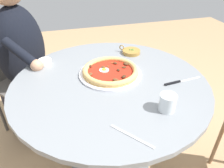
# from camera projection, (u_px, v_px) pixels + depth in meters

# --- Properties ---
(dining_table) EXTENTS (1.00, 1.00, 0.74)m
(dining_table) POSITION_uv_depth(u_px,v_px,m) (110.00, 109.00, 1.19)
(dining_table) COLOR gray
(dining_table) RESTS_ON ground
(pizza_on_plate) EXTENTS (0.33, 0.33, 0.04)m
(pizza_on_plate) POSITION_uv_depth(u_px,v_px,m) (110.00, 71.00, 1.13)
(pizza_on_plate) COLOR white
(pizza_on_plate) RESTS_ON dining_table
(water_glass) EXTENTS (0.07, 0.07, 0.08)m
(water_glass) POSITION_uv_depth(u_px,v_px,m) (167.00, 104.00, 0.88)
(water_glass) COLOR silver
(water_glass) RESTS_ON dining_table
(steak_knife) EXTENTS (0.21, 0.03, 0.01)m
(steak_knife) POSITION_uv_depth(u_px,v_px,m) (177.00, 82.00, 1.08)
(steak_knife) COLOR silver
(steak_knife) RESTS_ON dining_table
(ramekin_capers) EXTENTS (0.08, 0.08, 0.03)m
(ramekin_capers) POSITION_uv_depth(u_px,v_px,m) (45.00, 62.00, 1.23)
(ramekin_capers) COLOR white
(ramekin_capers) RESTS_ON dining_table
(olive_pan) EXTENTS (0.12, 0.11, 0.05)m
(olive_pan) POSITION_uv_depth(u_px,v_px,m) (131.00, 51.00, 1.35)
(olive_pan) COLOR olive
(olive_pan) RESTS_ON dining_table
(fork_utensil) EXTENTS (0.12, 0.15, 0.00)m
(fork_utensil) POSITION_uv_depth(u_px,v_px,m) (132.00, 136.00, 0.78)
(fork_utensil) COLOR #BCBCC1
(fork_utensil) RESTS_ON dining_table
(diner_person) EXTENTS (0.44, 0.57, 1.21)m
(diner_person) POSITION_uv_depth(u_px,v_px,m) (28.00, 75.00, 1.53)
(diner_person) COLOR #282833
(diner_person) RESTS_ON ground
(cafe_chair_diner) EXTENTS (0.54, 0.54, 0.84)m
(cafe_chair_diner) POSITION_uv_depth(u_px,v_px,m) (17.00, 73.00, 1.62)
(cafe_chair_diner) COLOR #504A45
(cafe_chair_diner) RESTS_ON ground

